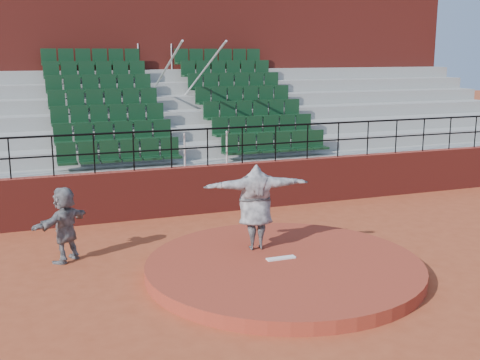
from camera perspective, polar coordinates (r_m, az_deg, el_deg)
name	(u,v)px	position (r m, az deg, el deg)	size (l,w,h in m)	color
ground	(284,273)	(12.15, 4.18, -8.80)	(90.00, 90.00, 0.00)	#9E4223
pitchers_mound	(284,267)	(12.11, 4.19, -8.25)	(5.50, 5.50, 0.25)	maroon
pitching_rubber	(281,258)	(12.19, 3.90, -7.41)	(0.60, 0.15, 0.03)	white
boundary_wall	(208,189)	(16.44, -3.05, -0.85)	(24.00, 0.30, 1.30)	maroon
wall_railing	(207,139)	(16.19, -3.10, 3.92)	(24.04, 0.05, 1.03)	black
seating_deck	(174,142)	(19.75, -6.27, 3.62)	(24.00, 5.97, 4.63)	gray
press_box_facade	(147,72)	(23.41, -8.82, 10.05)	(24.00, 3.00, 7.10)	maroon
pitcher	(256,207)	(12.55, 1.49, -2.56)	(2.22, 0.60, 1.81)	black
fielder	(65,224)	(13.08, -16.28, -4.05)	(1.48, 0.47, 1.60)	black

